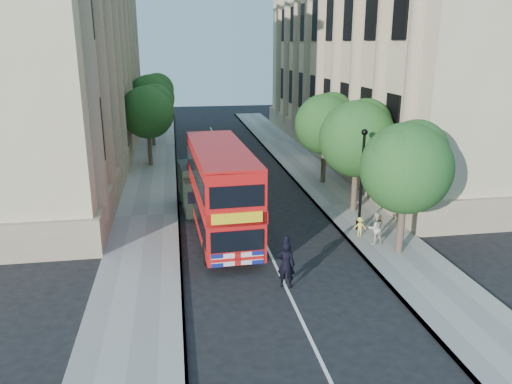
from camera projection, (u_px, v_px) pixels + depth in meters
name	position (u px, v px, depth m)	size (l,w,h in m)	color
ground	(290.00, 295.00, 19.06)	(120.00, 120.00, 0.00)	black
pavement_right	(346.00, 205.00, 29.39)	(3.50, 80.00, 0.12)	gray
pavement_left	(148.00, 216.00, 27.59)	(3.50, 80.00, 0.12)	gray
building_right	(389.00, 46.00, 41.31)	(12.00, 38.00, 18.00)	#C5AF89
building_left	(38.00, 46.00, 37.00)	(12.00, 38.00, 18.00)	#C5AF89
tree_right_near	(407.00, 163.00, 21.61)	(4.00, 4.00, 6.08)	#473828
tree_right_mid	(358.00, 135.00, 27.23)	(4.20, 4.20, 6.37)	#473828
tree_right_far	(326.00, 121.00, 32.94)	(4.00, 4.00, 6.15)	#473828
tree_left_far	(148.00, 109.00, 37.68)	(4.00, 4.00, 6.30)	#473828
tree_left_back	(152.00, 95.00, 45.16)	(4.20, 4.20, 6.65)	#473828
lamp_post	(361.00, 184.00, 24.79)	(0.32, 0.32, 5.16)	black
double_decker_bus	(221.00, 188.00, 24.40)	(2.91, 9.57, 4.37)	red
box_van	(198.00, 189.00, 28.32)	(2.19, 4.64, 2.58)	black
police_constable	(286.00, 265.00, 19.44)	(0.70, 0.46, 1.91)	black
woman_pedestrian	(375.00, 228.00, 23.42)	(0.76, 0.60, 1.57)	beige
child_a	(379.00, 225.00, 24.65)	(0.59, 0.25, 1.01)	orange
child_b	(360.00, 227.00, 24.47)	(0.62, 0.36, 0.96)	#F5DA53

